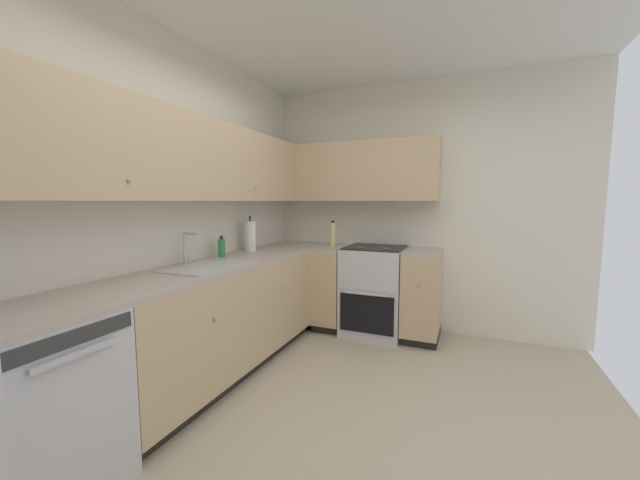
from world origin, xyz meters
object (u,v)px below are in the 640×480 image
Objects in this scene: dishwasher at (37,409)px; paper_towel_roll at (250,236)px; oven_range at (375,290)px; soap_bottle at (222,248)px; oil_bottle at (333,234)px.

paper_towel_roll is (2.04, 0.16, 0.62)m from dishwasher.
oven_range is (2.74, -0.92, 0.02)m from dishwasher.
dishwasher is at bearing 161.37° from oven_range.
oil_bottle is at bearing -29.77° from soap_bottle.
oil_bottle is at bearing -41.86° from paper_towel_roll.
soap_bottle is 0.43m from paper_towel_roll.
oven_range is 0.75m from oil_bottle.
oil_bottle is (-0.02, 0.47, 0.58)m from oven_range.
soap_bottle is at bearing 135.51° from oven_range.
soap_bottle is at bearing 150.23° from oil_bottle.
paper_towel_roll is 0.92m from oil_bottle.
oil_bottle reaches higher than oven_range.
oven_range is 3.00× the size of paper_towel_roll.
paper_towel_roll reaches higher than oven_range.
dishwasher is 3.16× the size of oil_bottle.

